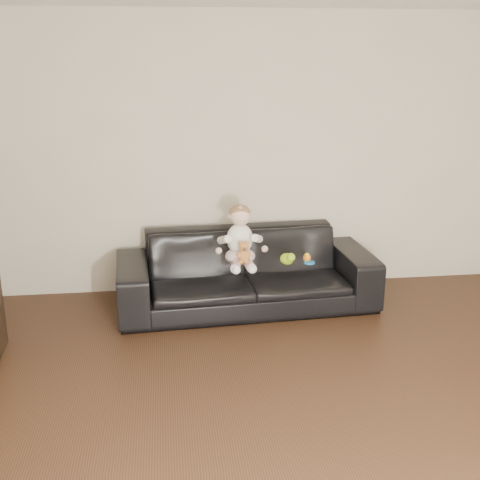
{
  "coord_description": "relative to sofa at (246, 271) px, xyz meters",
  "views": [
    {
      "loc": [
        -0.82,
        -2.82,
        2.2
      ],
      "look_at": [
        -0.2,
        2.14,
        0.66
      ],
      "focal_mm": 45.0,
      "sensor_mm": 36.0,
      "label": 1
    }
  ],
  "objects": [
    {
      "name": "teddy_bear",
      "position": [
        -0.06,
        -0.29,
        0.27
      ],
      "size": [
        0.12,
        0.12,
        0.19
      ],
      "rotation": [
        0.0,
        0.0,
        -0.3
      ],
      "color": "#B77334",
      "rests_on": "sofa"
    },
    {
      "name": "wall_back",
      "position": [
        0.13,
        0.5,
        0.96
      ],
      "size": [
        5.0,
        0.0,
        5.0
      ],
      "primitive_type": "plane",
      "rotation": [
        1.57,
        0.0,
        0.0
      ],
      "color": "beige",
      "rests_on": "ground"
    },
    {
      "name": "floor",
      "position": [
        0.13,
        -2.25,
        -0.34
      ],
      "size": [
        5.5,
        5.5,
        0.0
      ],
      "primitive_type": "plane",
      "color": "#372113",
      "rests_on": "ground"
    },
    {
      "name": "toy_blue_disc",
      "position": [
        0.54,
        -0.17,
        0.11
      ],
      "size": [
        0.11,
        0.11,
        0.01
      ],
      "primitive_type": "cylinder",
      "rotation": [
        0.0,
        0.0,
        0.21
      ],
      "color": "#1B80DC",
      "rests_on": "sofa"
    },
    {
      "name": "sofa",
      "position": [
        0.0,
        0.0,
        0.0
      ],
      "size": [
        2.35,
        1.04,
        0.67
      ],
      "primitive_type": "imported",
      "rotation": [
        0.0,
        0.0,
        0.06
      ],
      "color": "black",
      "rests_on": "floor"
    },
    {
      "name": "baby",
      "position": [
        -0.07,
        -0.13,
        0.34
      ],
      "size": [
        0.36,
        0.45,
        0.53
      ],
      "rotation": [
        0.0,
        0.0,
        -0.05
      ],
      "color": "silver",
      "rests_on": "sofa"
    },
    {
      "name": "toy_green",
      "position": [
        0.34,
        -0.18,
        0.16
      ],
      "size": [
        0.15,
        0.17,
        0.1
      ],
      "primitive_type": "ellipsoid",
      "rotation": [
        0.0,
        0.0,
        0.23
      ],
      "color": "#93CE18",
      "rests_on": "sofa"
    },
    {
      "name": "toy_rattle",
      "position": [
        0.53,
        -0.13,
        0.14
      ],
      "size": [
        0.08,
        0.08,
        0.07
      ],
      "primitive_type": "sphere",
      "rotation": [
        0.0,
        0.0,
        0.17
      ],
      "color": "orange",
      "rests_on": "sofa"
    }
  ]
}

